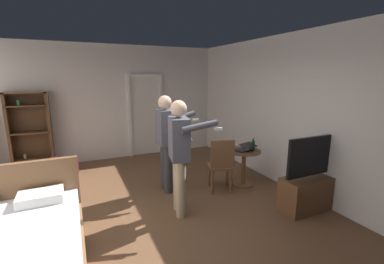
{
  "coord_description": "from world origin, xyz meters",
  "views": [
    {
      "loc": [
        -0.96,
        -3.29,
        2.08
      ],
      "look_at": [
        0.8,
        0.52,
        1.17
      ],
      "focal_mm": 24.19,
      "sensor_mm": 36.0,
      "label": 1
    }
  ],
  "objects_px": {
    "person_striped_shirt": "(166,137)",
    "bottle_on_table": "(253,145)",
    "laptop": "(245,148)",
    "wooden_chair": "(221,163)",
    "bookshelf": "(30,129)",
    "tv_flatscreen": "(310,187)",
    "suitcase_dark": "(63,168)",
    "person_blue_shirt": "(180,150)",
    "side_table": "(244,162)"
  },
  "relations": [
    {
      "from": "wooden_chair",
      "to": "person_striped_shirt",
      "type": "relative_size",
      "value": 0.56
    },
    {
      "from": "tv_flatscreen",
      "to": "side_table",
      "type": "distance_m",
      "value": 1.28
    },
    {
      "from": "side_table",
      "to": "suitcase_dark",
      "type": "distance_m",
      "value": 3.73
    },
    {
      "from": "laptop",
      "to": "bottle_on_table",
      "type": "distance_m",
      "value": 0.17
    },
    {
      "from": "bookshelf",
      "to": "laptop",
      "type": "height_order",
      "value": "bookshelf"
    },
    {
      "from": "bottle_on_table",
      "to": "suitcase_dark",
      "type": "height_order",
      "value": "bottle_on_table"
    },
    {
      "from": "tv_flatscreen",
      "to": "side_table",
      "type": "height_order",
      "value": "tv_flatscreen"
    },
    {
      "from": "side_table",
      "to": "bookshelf",
      "type": "bearing_deg",
      "value": 145.04
    },
    {
      "from": "side_table",
      "to": "laptop",
      "type": "relative_size",
      "value": 1.74
    },
    {
      "from": "tv_flatscreen",
      "to": "wooden_chair",
      "type": "distance_m",
      "value": 1.49
    },
    {
      "from": "wooden_chair",
      "to": "tv_flatscreen",
      "type": "bearing_deg",
      "value": -49.68
    },
    {
      "from": "side_table",
      "to": "wooden_chair",
      "type": "relative_size",
      "value": 0.71
    },
    {
      "from": "bookshelf",
      "to": "laptop",
      "type": "relative_size",
      "value": 4.38
    },
    {
      "from": "bottle_on_table",
      "to": "person_striped_shirt",
      "type": "relative_size",
      "value": 0.13
    },
    {
      "from": "bottle_on_table",
      "to": "side_table",
      "type": "bearing_deg",
      "value": 150.26
    },
    {
      "from": "bottle_on_table",
      "to": "person_blue_shirt",
      "type": "relative_size",
      "value": 0.13
    },
    {
      "from": "wooden_chair",
      "to": "person_striped_shirt",
      "type": "xyz_separation_m",
      "value": [
        -0.87,
        0.47,
        0.46
      ]
    },
    {
      "from": "bookshelf",
      "to": "bottle_on_table",
      "type": "distance_m",
      "value": 4.76
    },
    {
      "from": "person_striped_shirt",
      "to": "wooden_chair",
      "type": "bearing_deg",
      "value": -28.55
    },
    {
      "from": "bookshelf",
      "to": "side_table",
      "type": "relative_size",
      "value": 2.51
    },
    {
      "from": "laptop",
      "to": "wooden_chair",
      "type": "distance_m",
      "value": 0.57
    },
    {
      "from": "bottle_on_table",
      "to": "laptop",
      "type": "bearing_deg",
      "value": 166.38
    },
    {
      "from": "tv_flatscreen",
      "to": "bottle_on_table",
      "type": "height_order",
      "value": "tv_flatscreen"
    },
    {
      "from": "laptop",
      "to": "bookshelf",
      "type": "bearing_deg",
      "value": 144.49
    },
    {
      "from": "wooden_chair",
      "to": "side_table",
      "type": "bearing_deg",
      "value": 7.87
    },
    {
      "from": "laptop",
      "to": "person_striped_shirt",
      "type": "bearing_deg",
      "value": 162.65
    },
    {
      "from": "wooden_chair",
      "to": "suitcase_dark",
      "type": "xyz_separation_m",
      "value": [
        -2.63,
        2.02,
        -0.35
      ]
    },
    {
      "from": "bookshelf",
      "to": "tv_flatscreen",
      "type": "relative_size",
      "value": 1.47
    },
    {
      "from": "tv_flatscreen",
      "to": "suitcase_dark",
      "type": "xyz_separation_m",
      "value": [
        -3.58,
        3.14,
        -0.16
      ]
    },
    {
      "from": "tv_flatscreen",
      "to": "suitcase_dark",
      "type": "bearing_deg",
      "value": 138.73
    },
    {
      "from": "bookshelf",
      "to": "tv_flatscreen",
      "type": "height_order",
      "value": "bookshelf"
    },
    {
      "from": "tv_flatscreen",
      "to": "bottle_on_table",
      "type": "xyz_separation_m",
      "value": [
        -0.27,
        1.12,
        0.44
      ]
    },
    {
      "from": "side_table",
      "to": "bottle_on_table",
      "type": "relative_size",
      "value": 2.98
    },
    {
      "from": "person_striped_shirt",
      "to": "bottle_on_table",
      "type": "bearing_deg",
      "value": -16.97
    },
    {
      "from": "tv_flatscreen",
      "to": "person_blue_shirt",
      "type": "distance_m",
      "value": 2.15
    },
    {
      "from": "person_striped_shirt",
      "to": "suitcase_dark",
      "type": "height_order",
      "value": "person_striped_shirt"
    },
    {
      "from": "bookshelf",
      "to": "person_blue_shirt",
      "type": "bearing_deg",
      "value": -53.82
    },
    {
      "from": "laptop",
      "to": "bottle_on_table",
      "type": "height_order",
      "value": "bottle_on_table"
    },
    {
      "from": "laptop",
      "to": "person_blue_shirt",
      "type": "xyz_separation_m",
      "value": [
        -1.49,
        -0.42,
        0.26
      ]
    },
    {
      "from": "tv_flatscreen",
      "to": "bottle_on_table",
      "type": "relative_size",
      "value": 5.08
    },
    {
      "from": "laptop",
      "to": "wooden_chair",
      "type": "xyz_separation_m",
      "value": [
        -0.53,
        -0.03,
        -0.21
      ]
    },
    {
      "from": "side_table",
      "to": "laptop",
      "type": "xyz_separation_m",
      "value": [
        -0.02,
        -0.04,
        0.28
      ]
    },
    {
      "from": "person_striped_shirt",
      "to": "suitcase_dark",
      "type": "distance_m",
      "value": 2.48
    },
    {
      "from": "laptop",
      "to": "suitcase_dark",
      "type": "relative_size",
      "value": 0.75
    },
    {
      "from": "side_table",
      "to": "suitcase_dark",
      "type": "xyz_separation_m",
      "value": [
        -3.18,
        1.94,
        -0.27
      ]
    },
    {
      "from": "side_table",
      "to": "bottle_on_table",
      "type": "distance_m",
      "value": 0.37
    },
    {
      "from": "person_blue_shirt",
      "to": "laptop",
      "type": "bearing_deg",
      "value": 15.74
    },
    {
      "from": "bottle_on_table",
      "to": "person_striped_shirt",
      "type": "height_order",
      "value": "person_striped_shirt"
    },
    {
      "from": "tv_flatscreen",
      "to": "person_blue_shirt",
      "type": "relative_size",
      "value": 0.68
    },
    {
      "from": "suitcase_dark",
      "to": "person_blue_shirt",
      "type": "bearing_deg",
      "value": -43.65
    }
  ]
}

